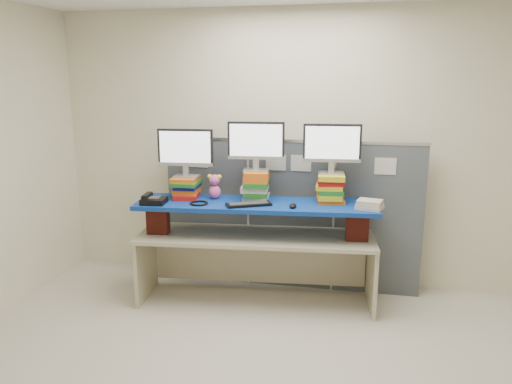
% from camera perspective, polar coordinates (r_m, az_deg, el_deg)
% --- Properties ---
extents(room, '(5.00, 4.00, 2.80)m').
position_cam_1_polar(room, '(3.20, -0.42, -0.07)').
color(room, beige).
rests_on(room, ground).
extents(cubicle_partition, '(2.60, 0.06, 1.53)m').
position_cam_1_polar(cubicle_partition, '(5.06, 3.96, -2.53)').
color(cubicle_partition, '#444B51').
rests_on(cubicle_partition, ground).
extents(desk, '(2.26, 0.86, 0.67)m').
position_cam_1_polar(desk, '(4.75, 0.00, -6.48)').
color(desk, '#BAB08E').
rests_on(desk, ground).
extents(brick_pier_left, '(0.21, 0.13, 0.27)m').
position_cam_1_polar(brick_pier_left, '(4.81, -11.13, -3.08)').
color(brick_pier_left, maroon).
rests_on(brick_pier_left, desk).
extents(brick_pier_right, '(0.21, 0.13, 0.27)m').
position_cam_1_polar(brick_pier_right, '(4.61, 11.48, -3.80)').
color(brick_pier_right, maroon).
rests_on(brick_pier_right, desk).
extents(blue_board, '(2.26, 0.77, 0.04)m').
position_cam_1_polar(blue_board, '(4.62, 0.00, -1.45)').
color(blue_board, navy).
rests_on(blue_board, brick_pier_left).
extents(book_stack_left, '(0.27, 0.33, 0.20)m').
position_cam_1_polar(book_stack_left, '(4.83, -7.93, 0.57)').
color(book_stack_left, red).
rests_on(book_stack_left, blue_board).
extents(book_stack_center, '(0.28, 0.32, 0.28)m').
position_cam_1_polar(book_stack_center, '(4.70, 0.02, 0.80)').
color(book_stack_center, beige).
rests_on(book_stack_center, blue_board).
extents(book_stack_right, '(0.28, 0.33, 0.26)m').
position_cam_1_polar(book_stack_right, '(4.68, 8.50, 0.50)').
color(book_stack_right, '#D15D13').
rests_on(book_stack_right, blue_board).
extents(monitor_left, '(0.53, 0.17, 0.46)m').
position_cam_1_polar(monitor_left, '(4.77, -8.06, 4.78)').
color(monitor_left, '#A2A1A6').
rests_on(monitor_left, book_stack_left).
extents(monitor_center, '(0.53, 0.17, 0.46)m').
position_cam_1_polar(monitor_center, '(4.63, 0.00, 5.60)').
color(monitor_center, '#A2A1A6').
rests_on(monitor_center, book_stack_center).
extents(monitor_right, '(0.53, 0.17, 0.46)m').
position_cam_1_polar(monitor_right, '(4.61, 8.68, 5.25)').
color(monitor_right, '#A2A1A6').
rests_on(monitor_right, book_stack_right).
extents(keyboard, '(0.43, 0.30, 0.03)m').
position_cam_1_polar(keyboard, '(4.50, -0.85, -1.42)').
color(keyboard, black).
rests_on(keyboard, blue_board).
extents(mouse, '(0.10, 0.13, 0.04)m').
position_cam_1_polar(mouse, '(4.45, 4.24, -1.57)').
color(mouse, black).
rests_on(mouse, blue_board).
extents(desk_phone, '(0.23, 0.21, 0.09)m').
position_cam_1_polar(desk_phone, '(4.67, -11.68, -0.90)').
color(desk_phone, black).
rests_on(desk_phone, blue_board).
extents(headset, '(0.17, 0.17, 0.02)m').
position_cam_1_polar(headset, '(4.59, -6.53, -1.27)').
color(headset, black).
rests_on(headset, blue_board).
extents(plush_toy, '(0.14, 0.10, 0.24)m').
position_cam_1_polar(plush_toy, '(4.76, -4.74, 0.66)').
color(plush_toy, '#E557A2').
rests_on(plush_toy, blue_board).
extents(binder_stack, '(0.26, 0.23, 0.08)m').
position_cam_1_polar(binder_stack, '(4.50, 12.86, -1.42)').
color(binder_stack, '#BFB5A3').
rests_on(binder_stack, blue_board).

